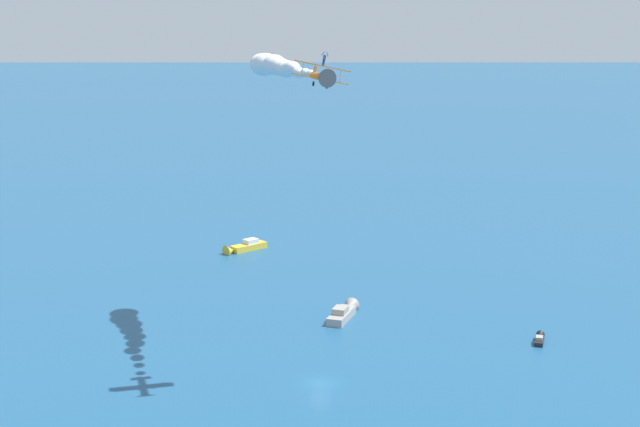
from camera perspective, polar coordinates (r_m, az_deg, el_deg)
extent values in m
plane|color=#1E517A|center=(125.44, 0.00, -10.52)|extent=(2000.00, 2000.00, 0.00)
cube|color=gold|center=(194.59, -4.47, -2.09)|extent=(8.40, 6.22, 1.30)
cone|color=gold|center=(191.62, -5.64, -2.33)|extent=(3.09, 3.29, 2.61)
cube|color=silver|center=(194.68, -4.34, -1.73)|extent=(3.51, 3.20, 0.98)
cube|color=#9E9993|center=(150.04, 1.34, -6.39)|extent=(8.20, 2.69, 1.31)
cone|color=#9E9993|center=(154.58, 1.89, -5.83)|extent=(2.12, 2.64, 2.62)
cube|color=gray|center=(149.12, 1.27, -6.05)|extent=(2.88, 2.12, 0.98)
cube|color=black|center=(143.73, 13.50, -7.72)|extent=(4.10, 1.40, 0.65)
cone|color=black|center=(146.08, 13.57, -7.40)|extent=(1.07, 1.33, 1.30)
cube|color=gray|center=(143.25, 13.51, -7.55)|extent=(1.45, 1.08, 0.49)
cylinder|color=orange|center=(116.00, 0.00, 8.53)|extent=(5.90, 4.46, 1.06)
cylinder|color=white|center=(113.22, 0.41, 8.44)|extent=(1.16, 1.32, 1.19)
cylinder|color=#4C4C51|center=(112.81, 0.47, 8.43)|extent=(1.56, 2.28, 2.72)
cube|color=orange|center=(115.71, 0.01, 8.39)|extent=(5.03, 6.59, 1.59)
cube|color=orange|center=(115.71, 0.17, 9.17)|extent=(5.03, 6.59, 1.59)
cylinder|color=white|center=(116.44, 1.27, 8.55)|extent=(0.32, 0.41, 1.61)
cylinder|color=white|center=(115.96, 0.52, 8.70)|extent=(0.32, 0.41, 1.61)
cylinder|color=white|center=(115.46, -0.33, 8.86)|extent=(0.32, 0.41, 1.61)
cylinder|color=white|center=(115.02, -1.10, 9.02)|extent=(0.32, 0.41, 1.61)
cube|color=orange|center=(118.73, -0.33, 8.87)|extent=(1.10, 0.90, 1.20)
cube|color=orange|center=(118.73, -0.38, 8.61)|extent=(2.12, 2.55, 0.59)
cylinder|color=black|center=(115.50, 0.44, 7.93)|extent=(0.63, 0.53, 0.61)
cylinder|color=black|center=(114.99, -0.41, 8.10)|extent=(0.63, 0.53, 0.61)
cylinder|color=#262628|center=(115.71, 0.22, 9.39)|extent=(0.21, 0.26, 0.90)
cylinder|color=#1E4CB2|center=(115.74, 0.27, 9.38)|extent=(0.27, 0.31, 0.79)
cylinder|color=#1E4CB2|center=(115.68, 0.17, 9.40)|extent=(0.27, 0.31, 0.79)
cube|color=#1E4CB2|center=(115.72, 0.28, 9.71)|extent=(0.41, 0.48, 0.58)
sphere|color=tan|center=(115.73, 0.32, 9.89)|extent=(0.21, 0.21, 0.21)
cylinder|color=#1E4CB2|center=(115.81, 0.46, 9.89)|extent=(0.22, 0.27, 0.58)
cylinder|color=#1E4CB2|center=(115.65, 0.19, 9.95)|extent=(0.33, 0.43, 0.49)
ellipsoid|color=silver|center=(120.57, -0.55, 8.71)|extent=(2.01, 1.98, 1.24)
ellipsoid|color=silver|center=(123.53, -0.91, 8.77)|extent=(2.51, 2.41, 1.43)
ellipsoid|color=silver|center=(126.46, -1.31, 8.77)|extent=(3.40, 3.22, 1.84)
ellipsoid|color=silver|center=(129.34, -1.72, 9.05)|extent=(4.02, 3.87, 2.31)
ellipsoid|color=silver|center=(132.43, -1.83, 9.02)|extent=(4.66, 4.48, 2.65)
ellipsoid|color=silver|center=(135.42, -2.12, 9.00)|extent=(4.95, 4.90, 3.11)
ellipsoid|color=silver|center=(138.31, -2.51, 9.13)|extent=(5.65, 5.47, 3.29)
ellipsoid|color=silver|center=(141.26, -2.82, 9.23)|extent=(6.60, 6.37, 3.82)
ellipsoid|color=silver|center=(144.09, -3.35, 9.27)|extent=(7.59, 7.23, 4.19)
ellipsoid|color=silver|center=(147.10, -3.57, 9.24)|extent=(6.96, 6.89, 4.37)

